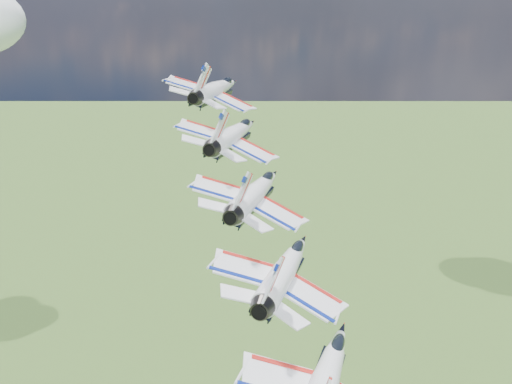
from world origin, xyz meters
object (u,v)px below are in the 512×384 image
Objects in this scene: jet_1 at (234,134)px; jet_2 at (256,192)px; jet_3 at (285,269)px; jet_0 at (217,89)px; jet_4 at (327,377)px.

jet_1 is 1.00× the size of jet_2.
jet_3 is (17.01, -14.05, -7.25)m from jet_1.
jet_2 is at bearing -60.15° from jet_0.
jet_1 is at bearing 119.85° from jet_3.
jet_1 is at bearing -60.15° from jet_0.
jet_3 is at bearing 119.85° from jet_4.
jet_3 is at bearing -60.15° from jet_2.
jet_3 is at bearing -60.15° from jet_0.
jet_4 is (25.52, -21.08, -10.88)m from jet_1.
jet_0 is at bearing 119.85° from jet_2.
jet_1 reaches higher than jet_2.
jet_0 is at bearing 119.85° from jet_1.
jet_3 is (25.52, -21.08, -10.88)m from jet_0.
jet_4 is at bearing -60.15° from jet_3.
jet_1 is at bearing 119.85° from jet_2.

